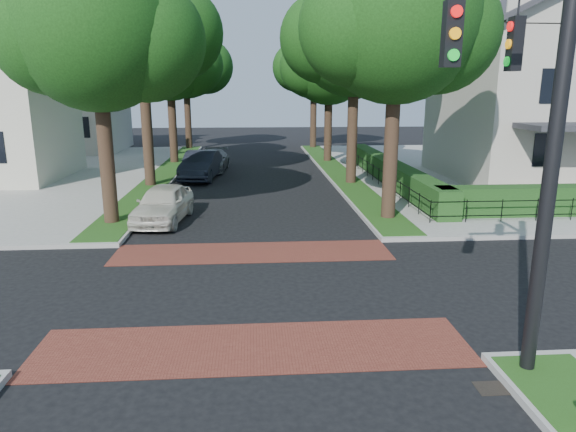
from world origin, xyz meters
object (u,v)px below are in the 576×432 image
(parked_car_middle, at_px, (201,165))
(parked_car_rear, at_px, (212,161))
(traffic_signal, at_px, (539,120))
(parked_car_front, at_px, (163,204))

(parked_car_middle, xyz_separation_m, parked_car_rear, (0.43, 3.24, -0.16))
(parked_car_middle, bearing_deg, parked_car_rear, 88.56)
(traffic_signal, relative_size, parked_car_rear, 1.74)
(parked_car_front, distance_m, parked_car_rear, 13.34)
(parked_car_front, xyz_separation_m, parked_car_rear, (0.99, 13.31, -0.08))
(traffic_signal, xyz_separation_m, parked_car_rear, (-7.46, 25.20, -4.04))
(traffic_signal, height_order, parked_car_rear, traffic_signal)
(parked_car_middle, bearing_deg, traffic_signal, -64.14)
(parked_car_front, bearing_deg, traffic_signal, -48.08)
(parked_car_middle, relative_size, parked_car_rear, 1.09)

